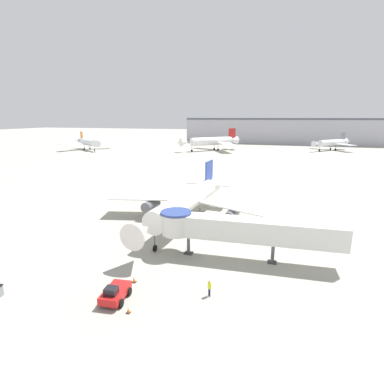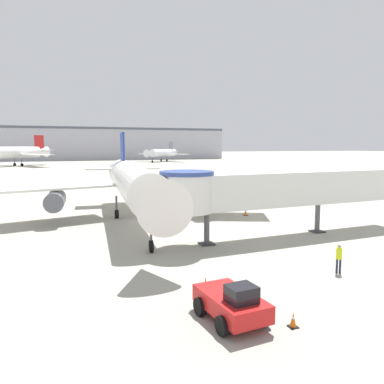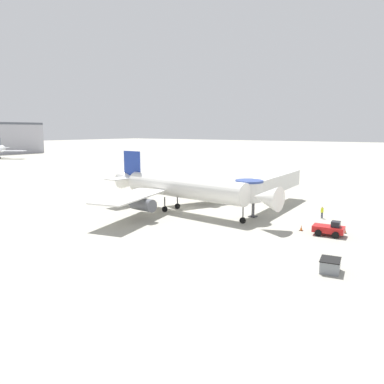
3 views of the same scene
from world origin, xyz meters
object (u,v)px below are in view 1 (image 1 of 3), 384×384
(ground_crew_marshaller, at_px, (209,287))
(background_jet_gray_tail, at_px, (332,143))
(pushback_tug_red, at_px, (115,293))
(background_jet_red_tail, at_px, (213,141))
(main_airplane, at_px, (188,201))
(traffic_cone_apron_front, at_px, (128,310))
(background_jet_orange_tail, at_px, (88,142))
(traffic_cone_starboard_wing, at_px, (260,232))
(jet_bridge, at_px, (237,229))
(traffic_cone_near_nose, at_px, (134,279))

(ground_crew_marshaller, xyz_separation_m, background_jet_gray_tail, (30.74, 155.51, 3.19))
(pushback_tug_red, xyz_separation_m, background_jet_red_tail, (-23.19, 139.13, 4.31))
(main_airplane, distance_m, background_jet_red_tail, 118.07)
(traffic_cone_apron_front, height_order, background_jet_gray_tail, background_jet_gray_tail)
(main_airplane, distance_m, background_jet_orange_tail, 133.17)
(traffic_cone_starboard_wing, height_order, background_jet_gray_tail, background_jet_gray_tail)
(jet_bridge, xyz_separation_m, traffic_cone_starboard_wing, (2.35, 9.65, -3.75))
(traffic_cone_apron_front, bearing_deg, background_jet_gray_tail, 76.89)
(background_jet_gray_tail, bearing_deg, pushback_tug_red, -62.24)
(traffic_cone_apron_front, bearing_deg, traffic_cone_starboard_wing, 66.81)
(jet_bridge, bearing_deg, background_jet_red_tail, 101.32)
(main_airplane, distance_m, background_jet_gray_tail, 141.29)
(background_jet_gray_tail, xyz_separation_m, background_jet_red_tail, (-62.76, -19.88, 0.92))
(traffic_cone_near_nose, xyz_separation_m, background_jet_red_tail, (-23.37, 135.52, 4.79))
(traffic_cone_apron_front, height_order, ground_crew_marshaller, ground_crew_marshaller)
(traffic_cone_starboard_wing, distance_m, background_jet_red_tail, 122.16)
(pushback_tug_red, bearing_deg, ground_crew_marshaller, 15.57)
(traffic_cone_starboard_wing, distance_m, background_jet_gray_tail, 139.37)
(traffic_cone_near_nose, bearing_deg, traffic_cone_apron_front, -67.79)
(main_airplane, height_order, traffic_cone_apron_front, main_airplane)
(traffic_cone_apron_front, relative_size, traffic_cone_near_nose, 0.87)
(jet_bridge, distance_m, traffic_cone_near_nose, 13.95)
(traffic_cone_starboard_wing, bearing_deg, background_jet_red_tail, 106.95)
(background_jet_gray_tail, bearing_deg, ground_crew_marshaller, -59.45)
(pushback_tug_red, distance_m, ground_crew_marshaller, 9.50)
(main_airplane, xyz_separation_m, background_jet_orange_tail, (-90.60, 97.60, 0.37))
(pushback_tug_red, height_order, traffic_cone_starboard_wing, pushback_tug_red)
(traffic_cone_near_nose, height_order, background_jet_red_tail, background_jet_red_tail)
(background_jet_red_tail, bearing_deg, traffic_cone_apron_front, -35.42)
(ground_crew_marshaller, distance_m, background_jet_orange_tail, 153.92)
(main_airplane, height_order, ground_crew_marshaller, main_airplane)
(traffic_cone_near_nose, bearing_deg, background_jet_orange_tail, 127.71)
(traffic_cone_apron_front, height_order, traffic_cone_near_nose, traffic_cone_near_nose)
(main_airplane, relative_size, traffic_cone_starboard_wing, 40.80)
(main_airplane, relative_size, jet_bridge, 1.38)
(traffic_cone_starboard_wing, xyz_separation_m, traffic_cone_apron_front, (-10.18, -23.76, -0.06))
(pushback_tug_red, bearing_deg, background_jet_gray_tail, 69.94)
(background_jet_gray_tail, bearing_deg, traffic_cone_starboard_wing, -59.51)
(jet_bridge, relative_size, traffic_cone_apron_front, 35.36)
(main_airplane, relative_size, traffic_cone_near_nose, 42.63)
(traffic_cone_near_nose, bearing_deg, background_jet_red_tail, 99.78)
(traffic_cone_starboard_wing, height_order, background_jet_red_tail, background_jet_red_tail)
(pushback_tug_red, relative_size, background_jet_red_tail, 0.13)
(background_jet_orange_tail, relative_size, background_jet_gray_tail, 1.12)
(pushback_tug_red, xyz_separation_m, background_jet_gray_tail, (39.57, 159.02, 3.39))
(traffic_cone_apron_front, distance_m, background_jet_gray_tail, 164.74)
(pushback_tug_red, bearing_deg, traffic_cone_near_nose, 81.06)
(main_airplane, bearing_deg, background_jet_red_tail, 105.70)
(pushback_tug_red, xyz_separation_m, traffic_cone_near_nose, (0.18, 3.61, -0.48))
(traffic_cone_near_nose, distance_m, ground_crew_marshaller, 8.67)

